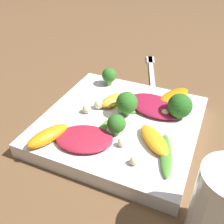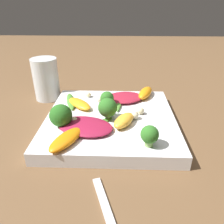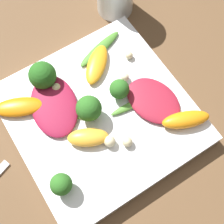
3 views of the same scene
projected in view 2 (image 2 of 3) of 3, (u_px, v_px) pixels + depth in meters
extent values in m
plane|color=brown|center=(111.00, 126.00, 0.47)|extent=(2.40, 2.40, 0.00)
cube|color=white|center=(111.00, 121.00, 0.46)|extent=(0.26, 0.26, 0.03)
cylinder|color=white|center=(46.00, 79.00, 0.57)|extent=(0.07, 0.07, 0.11)
ellipsoid|color=maroon|center=(85.00, 126.00, 0.41)|extent=(0.10, 0.12, 0.01)
ellipsoid|color=maroon|center=(124.00, 98.00, 0.52)|extent=(0.09, 0.10, 0.01)
ellipsoid|color=orange|center=(79.00, 104.00, 0.49)|extent=(0.07, 0.07, 0.01)
ellipsoid|color=#FCAD33|center=(124.00, 120.00, 0.42)|extent=(0.07, 0.05, 0.02)
ellipsoid|color=orange|center=(66.00, 139.00, 0.37)|extent=(0.08, 0.06, 0.02)
ellipsoid|color=orange|center=(145.00, 93.00, 0.54)|extent=(0.08, 0.05, 0.02)
cylinder|color=#7A9E51|center=(108.00, 116.00, 0.44)|extent=(0.01, 0.01, 0.02)
sphere|color=#2D6B23|center=(108.00, 108.00, 0.43)|extent=(0.04, 0.04, 0.04)
cylinder|color=#84AD5B|center=(107.00, 104.00, 0.49)|extent=(0.01, 0.01, 0.01)
sphere|color=#2D6B23|center=(107.00, 98.00, 0.48)|extent=(0.03, 0.03, 0.03)
cylinder|color=#7A9E51|center=(62.00, 124.00, 0.42)|extent=(0.02, 0.02, 0.01)
sphere|color=#26601E|center=(61.00, 115.00, 0.41)|extent=(0.04, 0.04, 0.04)
cylinder|color=#84AD5B|center=(149.00, 142.00, 0.36)|extent=(0.01, 0.01, 0.01)
sphere|color=#2D6B23|center=(150.00, 134.00, 0.35)|extent=(0.03, 0.03, 0.03)
ellipsoid|color=#47842D|center=(71.00, 101.00, 0.51)|extent=(0.09, 0.04, 0.01)
ellipsoid|color=#518E33|center=(119.00, 104.00, 0.50)|extent=(0.08, 0.02, 0.01)
ellipsoid|color=#518E33|center=(99.00, 123.00, 0.42)|extent=(0.06, 0.06, 0.00)
sphere|color=beige|center=(141.00, 111.00, 0.46)|extent=(0.02, 0.02, 0.02)
sphere|color=beige|center=(134.00, 115.00, 0.44)|extent=(0.02, 0.02, 0.02)
sphere|color=beige|center=(74.00, 121.00, 0.42)|extent=(0.01, 0.01, 0.01)
sphere|color=beige|center=(88.00, 95.00, 0.54)|extent=(0.01, 0.01, 0.01)
sphere|color=beige|center=(100.00, 99.00, 0.51)|extent=(0.01, 0.01, 0.01)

